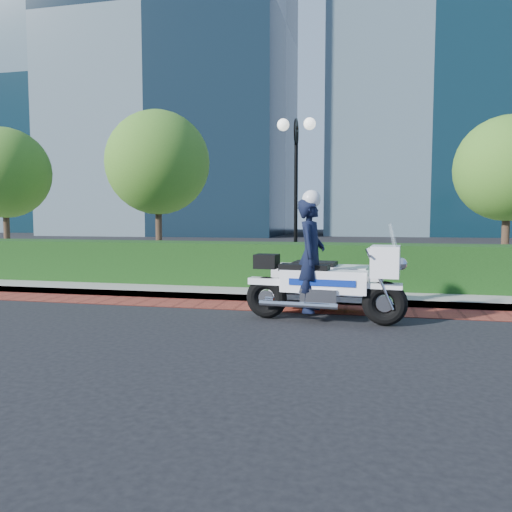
% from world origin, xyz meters
% --- Properties ---
extents(ground, '(120.00, 120.00, 0.00)m').
position_xyz_m(ground, '(0.00, 0.00, 0.00)').
color(ground, black).
rests_on(ground, ground).
extents(brick_strip, '(60.00, 1.00, 0.01)m').
position_xyz_m(brick_strip, '(0.00, 1.50, 0.01)').
color(brick_strip, maroon).
rests_on(brick_strip, ground).
extents(sidewalk, '(60.00, 8.00, 0.15)m').
position_xyz_m(sidewalk, '(0.00, 6.00, 0.07)').
color(sidewalk, gray).
rests_on(sidewalk, ground).
extents(hedge_main, '(18.00, 1.20, 1.00)m').
position_xyz_m(hedge_main, '(0.00, 3.60, 0.65)').
color(hedge_main, black).
rests_on(hedge_main, sidewalk).
extents(lamppost, '(1.02, 0.70, 4.21)m').
position_xyz_m(lamppost, '(1.00, 5.20, 2.96)').
color(lamppost, black).
rests_on(lamppost, sidewalk).
extents(tree_a, '(3.00, 3.00, 4.58)m').
position_xyz_m(tree_a, '(-9.00, 6.50, 3.22)').
color(tree_a, '#332319').
rests_on(tree_a, sidewalk).
extents(tree_b, '(3.20, 3.20, 4.89)m').
position_xyz_m(tree_b, '(-3.50, 6.50, 3.43)').
color(tree_b, '#332319').
rests_on(tree_b, sidewalk).
extents(tree_c, '(2.80, 2.80, 4.30)m').
position_xyz_m(tree_c, '(6.50, 6.50, 3.05)').
color(tree_c, '#332319').
rests_on(tree_c, sidewalk).
extents(tower_left, '(22.00, 16.00, 40.00)m').
position_xyz_m(tower_left, '(-16.00, 40.00, 20.00)').
color(tower_left, black).
rests_on(tower_left, ground).
extents(tower_far_left, '(16.00, 14.00, 34.00)m').
position_xyz_m(tower_far_left, '(-36.00, 46.00, 17.00)').
color(tower_far_left, black).
rests_on(tower_far_left, ground).
extents(police_motorcycle, '(2.75, 2.03, 2.22)m').
position_xyz_m(police_motorcycle, '(2.10, 0.73, 0.76)').
color(police_motorcycle, black).
rests_on(police_motorcycle, ground).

